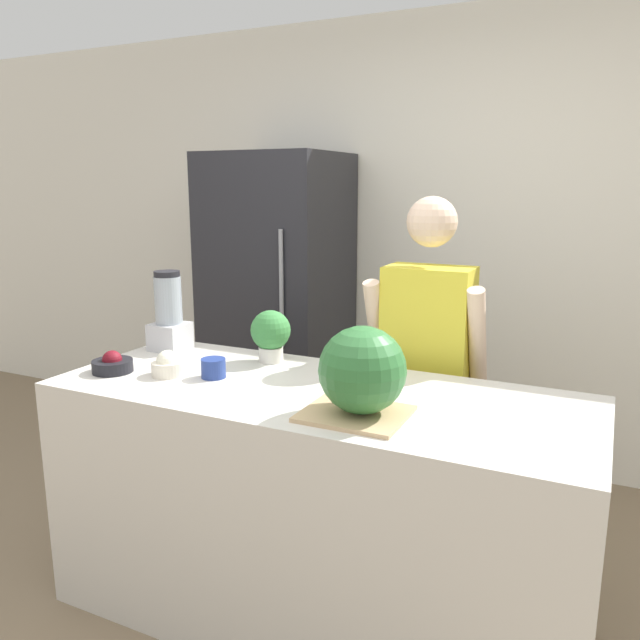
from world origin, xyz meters
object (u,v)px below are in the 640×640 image
watermelon (362,370)px  bowl_small_blue (213,368)px  refrigerator (278,307)px  person (426,379)px  blender (169,315)px  bowl_cherries (112,364)px  bowl_cream (168,365)px  potted_plant (271,333)px

watermelon → bowl_small_blue: size_ratio=2.97×
refrigerator → person: refrigerator is taller
blender → bowl_cherries: bearing=-87.6°
bowl_cherries → blender: size_ratio=0.44×
bowl_cream → blender: size_ratio=0.36×
watermelon → bowl_small_blue: 0.69m
person → watermelon: size_ratio=5.70×
potted_plant → watermelon: bearing=-36.2°
blender → potted_plant: bearing=2.8°
watermelon → bowl_cherries: bearing=178.7°
person → blender: person is taller
watermelon → bowl_cherries: 1.07m
person → blender: (-1.08, -0.35, 0.25)m
person → bowl_cherries: bearing=-145.6°
bowl_cream → potted_plant: (0.26, 0.34, 0.08)m
refrigerator → watermelon: (1.14, -1.49, 0.16)m
person → watermelon: (0.00, -0.75, 0.25)m
bowl_cherries → bowl_small_blue: bearing=15.6°
person → bowl_cream: (-0.84, -0.67, 0.13)m
watermelon → blender: blender is taller
refrigerator → person: (1.14, -0.74, -0.09)m
refrigerator → bowl_cherries: 1.47m
person → bowl_cherries: (-1.06, -0.73, 0.12)m
bowl_cherries → blender: blender is taller
watermelon → bowl_cream: watermelon is taller
watermelon → bowl_cherries: (-1.07, 0.02, -0.12)m
refrigerator → bowl_small_blue: bearing=-70.5°
bowl_small_blue → potted_plant: size_ratio=0.43×
bowl_small_blue → blender: size_ratio=0.27×
bowl_cream → potted_plant: bearing=52.2°
refrigerator → person: bearing=-33.0°
person → watermelon: 0.79m
refrigerator → bowl_small_blue: 1.44m
watermelon → potted_plant: watermelon is taller
blender → potted_plant: 0.51m
bowl_small_blue → potted_plant: (0.09, 0.29, 0.08)m
bowl_cream → blender: blender is taller
bowl_cream → potted_plant: potted_plant is taller
person → bowl_cherries: size_ratio=10.12×
refrigerator → watermelon: size_ratio=6.51×
bowl_cherries → bowl_small_blue: size_ratio=1.67×
potted_plant → bowl_cream: bearing=-127.8°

